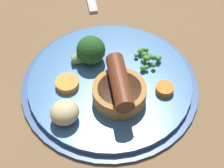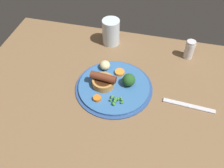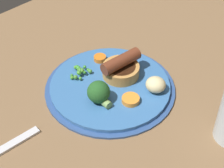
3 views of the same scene
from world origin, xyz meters
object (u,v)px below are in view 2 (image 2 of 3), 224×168
dinner_plate (114,87)px  carrot_slice_0 (97,98)px  drinking_glass (111,32)px  potato_chunk_0 (105,65)px  fork (189,106)px  sausage_pudding (103,81)px  pea_pile (116,100)px  broccoli_floret_near (129,80)px  salt_shaker (189,49)px  carrot_slice_1 (121,72)px

dinner_plate → carrot_slice_0: (-4.27, -7.77, 1.39)cm
dinner_plate → drinking_glass: 27.90cm
potato_chunk_0 → drinking_glass: drinking_glass is taller
carrot_slice_0 → fork: (31.79, 5.64, -1.65)cm
sausage_pudding → pea_pile: (6.47, -6.59, -1.17)cm
sausage_pudding → drinking_glass: drinking_glass is taller
sausage_pudding → fork: size_ratio=0.54×
pea_pile → broccoli_floret_near: bearing=74.3°
salt_shaker → carrot_slice_0: bearing=-133.1°
fork → salt_shaker: bearing=97.1°
pea_pile → carrot_slice_0: bearing=-174.4°
carrot_slice_0 → carrot_slice_1: bearing=70.1°
dinner_plate → sausage_pudding: bearing=-172.5°
pea_pile → fork: 25.50cm
sausage_pudding → potato_chunk_0: 8.88cm
sausage_pudding → carrot_slice_1: bearing=61.7°
potato_chunk_0 → salt_shaker: 35.66cm
fork → salt_shaker: 27.05cm
dinner_plate → sausage_pudding: 4.91cm
drinking_glass → carrot_slice_1: bearing=-66.2°
carrot_slice_1 → broccoli_floret_near: bearing=-49.2°
carrot_slice_0 → carrot_slice_1: 15.49cm
pea_pile → broccoli_floret_near: 9.54cm
broccoli_floret_near → drinking_glass: 27.57cm
broccoli_floret_near → potato_chunk_0: broccoli_floret_near is taller
carrot_slice_1 → salt_shaker: 30.83cm
dinner_plate → broccoli_floret_near: (5.14, 1.99, 3.16)cm
drinking_glass → salt_shaker: bearing=-2.9°
dinner_plate → carrot_slice_0: carrot_slice_0 is taller
pea_pile → drinking_glass: drinking_glass is taller
carrot_slice_0 → pea_pile: bearing=5.6°
dinner_plate → carrot_slice_1: bearing=81.7°
pea_pile → potato_chunk_0: potato_chunk_0 is taller
carrot_slice_1 → salt_shaker: salt_shaker is taller
sausage_pudding → potato_chunk_0: sausage_pudding is taller
dinner_plate → pea_pile: bearing=-70.0°
pea_pile → drinking_glass: (-10.21, 33.43, 3.38)cm
pea_pile → broccoli_floret_near: size_ratio=0.87×
potato_chunk_0 → drinking_glass: (-2.06, 18.14, 2.66)cm
sausage_pudding → drinking_glass: bearing=103.4°
sausage_pudding → fork: 31.61cm
sausage_pudding → carrot_slice_1: 8.93cm
pea_pile → carrot_slice_1: pea_pile is taller
potato_chunk_0 → carrot_slice_1: size_ratio=1.16×
salt_shaker → potato_chunk_0: bearing=-152.5°
pea_pile → dinner_plate: bearing=110.0°
dinner_plate → drinking_glass: bearing=106.2°
sausage_pudding → carrot_slice_0: 7.44cm
fork → salt_shaker: size_ratio=2.23×
dinner_plate → fork: size_ratio=1.60×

